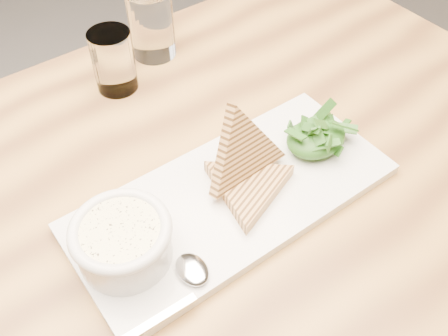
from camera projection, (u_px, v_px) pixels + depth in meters
table_top at (205, 183)px, 0.74m from camera, size 1.19×0.80×0.04m
table_leg_br at (297, 109)px, 1.42m from camera, size 0.06×0.06×0.72m
platter at (233, 197)px, 0.69m from camera, size 0.45×0.20×0.02m
soup_bowl at (124, 244)px, 0.60m from camera, size 0.11×0.11×0.05m
soup at (120, 231)px, 0.58m from camera, size 0.10×0.10×0.01m
bowl_rim at (120, 230)px, 0.58m from camera, size 0.12×0.12×0.01m
sandwich_flat at (248, 187)px, 0.67m from camera, size 0.19×0.19×0.02m
sandwich_lean at (243, 152)px, 0.66m from camera, size 0.15×0.13×0.16m
salad_base at (316, 138)px, 0.73m from camera, size 0.09×0.07×0.04m
arugula_pile at (317, 134)px, 0.72m from camera, size 0.11×0.10×0.05m
spoon_bowl at (192, 269)px, 0.59m from camera, size 0.04×0.05×0.01m
spoon_handle at (148, 326)px, 0.55m from camera, size 0.12×0.01×0.00m
glass_near at (113, 61)px, 0.82m from camera, size 0.07×0.07×0.11m
glass_far at (151, 24)px, 0.88m from camera, size 0.08×0.08×0.12m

